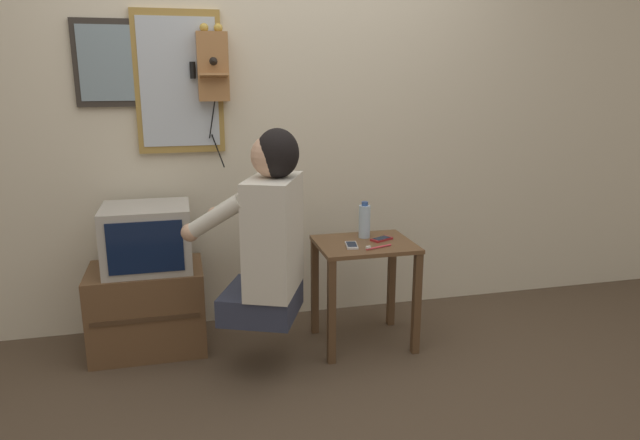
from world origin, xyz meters
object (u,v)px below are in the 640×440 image
at_px(cell_phone_held, 352,245).
at_px(framed_picture, 113,63).
at_px(person, 269,232).
at_px(cell_phone_spare, 382,239).
at_px(television, 147,237).
at_px(wall_phone_antique, 212,66).
at_px(water_bottle, 364,221).
at_px(toothbrush, 377,247).
at_px(wall_mirror, 179,83).

bearing_deg(cell_phone_held, framed_picture, 165.87).
distance_m(person, cell_phone_spare, 0.70).
distance_m(television, cell_phone_spare, 1.28).
height_order(cell_phone_held, cell_phone_spare, same).
xyz_separation_m(television, wall_phone_antique, (0.40, 0.23, 0.89)).
height_order(wall_phone_antique, water_bottle, wall_phone_antique).
height_order(water_bottle, toothbrush, water_bottle).
bearing_deg(cell_phone_spare, wall_mirror, -140.46).
relative_size(television, cell_phone_spare, 3.31).
distance_m(person, wall_phone_antique, 1.03).
bearing_deg(television, wall_phone_antique, 29.67).
relative_size(person, wall_mirror, 1.23).
bearing_deg(cell_phone_held, cell_phone_spare, 31.41).
bearing_deg(television, wall_mirror, 51.41).
xyz_separation_m(wall_mirror, cell_phone_held, (0.85, -0.54, -0.85)).
xyz_separation_m(person, water_bottle, (0.58, 0.26, -0.04)).
relative_size(person, wall_phone_antique, 1.21).
bearing_deg(television, framed_picture, 114.77).
bearing_deg(wall_mirror, framed_picture, 179.47).
bearing_deg(wall_mirror, toothbrush, -32.23).
bearing_deg(wall_phone_antique, cell_phone_held, -37.03).
bearing_deg(cell_phone_held, wall_phone_antique, 153.47).
relative_size(person, water_bottle, 4.61).
height_order(wall_phone_antique, wall_mirror, wall_mirror).
distance_m(framed_picture, toothbrush, 1.73).
relative_size(wall_mirror, toothbrush, 4.86).
height_order(framed_picture, wall_mirror, wall_mirror).
bearing_deg(cell_phone_held, television, 176.08).
height_order(television, wall_mirror, wall_mirror).
bearing_deg(television, cell_phone_spare, -8.92).
xyz_separation_m(cell_phone_held, water_bottle, (0.12, 0.15, 0.09)).
height_order(cell_phone_spare, toothbrush, toothbrush).
xyz_separation_m(television, water_bottle, (1.18, -0.12, 0.05)).
distance_m(television, wall_mirror, 0.88).
height_order(cell_phone_held, water_bottle, water_bottle).
relative_size(wall_mirror, cell_phone_held, 5.84).
xyz_separation_m(person, television, (-0.60, 0.38, -0.09)).
relative_size(person, cell_phone_held, 7.16).
bearing_deg(person, wall_phone_antique, 41.18).
distance_m(wall_phone_antique, framed_picture, 0.53).
bearing_deg(person, water_bottle, -42.78).
bearing_deg(water_bottle, wall_mirror, 158.05).
bearing_deg(wall_phone_antique, television, -150.33).
bearing_deg(person, toothbrush, -62.81).
xyz_separation_m(person, cell_phone_spare, (0.66, 0.19, -0.13)).
xyz_separation_m(wall_phone_antique, framed_picture, (-0.52, 0.04, 0.01)).
relative_size(television, cell_phone_held, 3.43).
height_order(wall_mirror, toothbrush, wall_mirror).
distance_m(person, cell_phone_held, 0.49).
bearing_deg(wall_mirror, water_bottle, -21.95).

